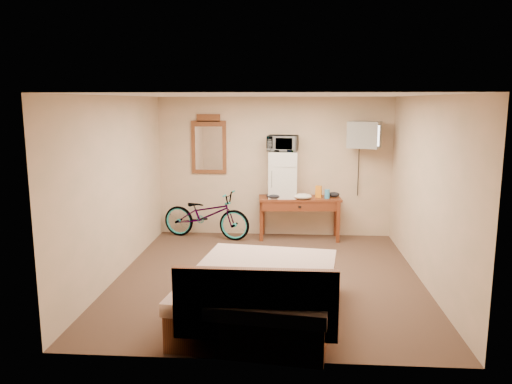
% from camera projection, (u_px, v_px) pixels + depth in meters
% --- Properties ---
extents(room, '(4.60, 4.64, 2.50)m').
position_uv_depth(room, '(269.00, 189.00, 6.76)').
color(room, '#4A3225').
rests_on(room, ground).
extents(desk, '(1.47, 0.65, 0.75)m').
position_uv_depth(desk, '(300.00, 204.00, 8.80)').
color(desk, brown).
rests_on(desk, floor).
extents(mini_fridge, '(0.51, 0.50, 0.81)m').
position_uv_depth(mini_fridge, '(282.00, 174.00, 8.77)').
color(mini_fridge, silver).
rests_on(mini_fridge, desk).
extents(microwave, '(0.56, 0.43, 0.28)m').
position_uv_depth(microwave, '(283.00, 143.00, 8.68)').
color(microwave, silver).
rests_on(microwave, mini_fridge).
extents(snack_bag, '(0.12, 0.09, 0.21)m').
position_uv_depth(snack_bag, '(319.00, 192.00, 8.76)').
color(snack_bag, orange).
rests_on(snack_bag, desk).
extents(blue_cup, '(0.09, 0.09, 0.16)m').
position_uv_depth(blue_cup, '(327.00, 194.00, 8.70)').
color(blue_cup, '#3C99CF').
rests_on(blue_cup, desk).
extents(cloth_cream, '(0.32, 0.25, 0.10)m').
position_uv_depth(cloth_cream, '(303.00, 196.00, 8.63)').
color(cloth_cream, silver).
rests_on(cloth_cream, desk).
extents(cloth_dark_a, '(0.27, 0.20, 0.10)m').
position_uv_depth(cloth_dark_a, '(274.00, 196.00, 8.67)').
color(cloth_dark_a, black).
rests_on(cloth_dark_a, desk).
extents(cloth_dark_b, '(0.20, 0.16, 0.09)m').
position_uv_depth(cloth_dark_b, '(334.00, 194.00, 8.83)').
color(cloth_dark_b, black).
rests_on(cloth_dark_b, desk).
extents(crt_television, '(0.63, 0.67, 0.45)m').
position_uv_depth(crt_television, '(364.00, 135.00, 8.53)').
color(crt_television, black).
rests_on(crt_television, room).
extents(wall_mirror, '(0.63, 0.04, 1.07)m').
position_uv_depth(wall_mirror, '(209.00, 145.00, 9.00)').
color(wall_mirror, brown).
rests_on(wall_mirror, room).
extents(bicycle, '(1.71, 0.91, 0.85)m').
position_uv_depth(bicycle, '(206.00, 215.00, 8.90)').
color(bicycle, black).
rests_on(bicycle, floor).
extents(bed, '(1.85, 2.29, 0.90)m').
position_uv_depth(bed, '(261.00, 294.00, 5.59)').
color(bed, brown).
rests_on(bed, floor).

